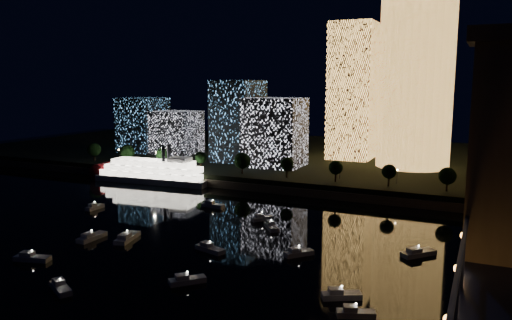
{
  "coord_description": "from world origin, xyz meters",
  "views": [
    {
      "loc": [
        61.69,
        -94.78,
        43.06
      ],
      "look_at": [
        -8.26,
        55.0,
        16.93
      ],
      "focal_mm": 35.0,
      "sensor_mm": 36.0,
      "label": 1
    }
  ],
  "objects_px": {
    "tower_rectangular": "(352,91)",
    "truss_bridge": "(500,230)",
    "riverboat": "(149,172)",
    "tower_cylindrical": "(416,72)"
  },
  "relations": [
    {
      "from": "tower_rectangular",
      "to": "truss_bridge",
      "type": "relative_size",
      "value": 0.25
    },
    {
      "from": "riverboat",
      "to": "tower_cylindrical",
      "type": "bearing_deg",
      "value": 30.27
    },
    {
      "from": "truss_bridge",
      "to": "riverboat",
      "type": "distance_m",
      "value": 154.38
    },
    {
      "from": "truss_bridge",
      "to": "riverboat",
      "type": "xyz_separation_m",
      "value": [
        -135.08,
        73.79,
        -11.95
      ]
    },
    {
      "from": "tower_cylindrical",
      "to": "truss_bridge",
      "type": "xyz_separation_m",
      "value": [
        33.56,
        -133.04,
        -31.02
      ]
    },
    {
      "from": "tower_rectangular",
      "to": "truss_bridge",
      "type": "distance_m",
      "value": 160.59
    },
    {
      "from": "tower_cylindrical",
      "to": "tower_rectangular",
      "type": "height_order",
      "value": "tower_cylindrical"
    },
    {
      "from": "tower_rectangular",
      "to": "truss_bridge",
      "type": "xyz_separation_m",
      "value": [
        64.84,
        -145.28,
        -21.9
      ]
    },
    {
      "from": "truss_bridge",
      "to": "riverboat",
      "type": "bearing_deg",
      "value": 151.35
    },
    {
      "from": "tower_cylindrical",
      "to": "truss_bridge",
      "type": "height_order",
      "value": "tower_cylindrical"
    }
  ]
}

